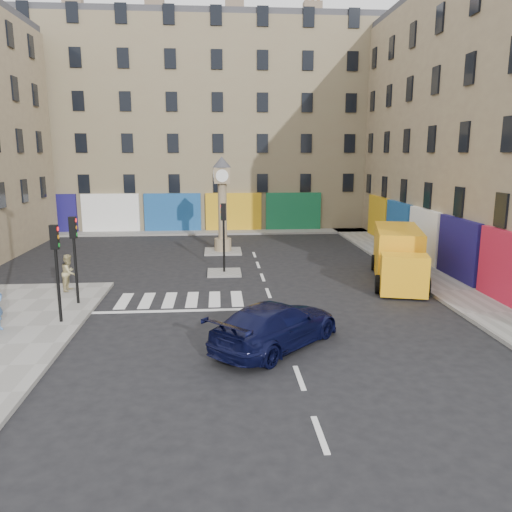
{
  "coord_description": "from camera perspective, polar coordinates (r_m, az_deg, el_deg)",
  "views": [
    {
      "loc": [
        -2.29,
        -18.36,
        6.42
      ],
      "look_at": [
        -0.66,
        2.96,
        2.0
      ],
      "focal_mm": 35.0,
      "sensor_mm": 36.0,
      "label": 1
    }
  ],
  "objects": [
    {
      "name": "ground",
      "position": [
        19.59,
        2.6,
        -7.47
      ],
      "size": [
        120.0,
        120.0,
        0.0
      ],
      "primitive_type": "plane",
      "color": "black",
      "rests_on": "ground"
    },
    {
      "name": "traffic_light_left_near",
      "position": [
        19.88,
        -21.89,
        -0.19
      ],
      "size": [
        0.28,
        0.22,
        3.7
      ],
      "color": "black",
      "rests_on": "sidewalk_left"
    },
    {
      "name": "yellow_van",
      "position": [
        26.53,
        15.94,
        0.08
      ],
      "size": [
        3.92,
        7.45,
        2.6
      ],
      "rotation": [
        0.0,
        0.0,
        -0.26
      ],
      "color": "#FFAC15",
      "rests_on": "ground"
    },
    {
      "name": "sidewalk_far",
      "position": [
        41.09,
        -6.72,
        2.72
      ],
      "size": [
        32.0,
        2.4,
        0.15
      ],
      "primitive_type": "cube",
      "color": "gray",
      "rests_on": "ground"
    },
    {
      "name": "navy_sedan",
      "position": [
        16.91,
        2.33,
        -7.87
      ],
      "size": [
        5.21,
        5.29,
        1.53
      ],
      "primitive_type": "imported",
      "rotation": [
        0.0,
        0.0,
        2.37
      ],
      "color": "black",
      "rests_on": "ground"
    },
    {
      "name": "clock_pillar",
      "position": [
        32.49,
        -3.88,
        6.58
      ],
      "size": [
        1.2,
        1.2,
        6.1
      ],
      "color": "#988663",
      "rests_on": "island_far"
    },
    {
      "name": "island_far",
      "position": [
        32.98,
        -3.79,
        0.54
      ],
      "size": [
        2.4,
        2.4,
        0.12
      ],
      "primitive_type": "cube",
      "color": "gray",
      "rests_on": "ground"
    },
    {
      "name": "traffic_light_island",
      "position": [
        26.64,
        -3.72,
        3.39
      ],
      "size": [
        0.28,
        0.22,
        3.7
      ],
      "color": "black",
      "rests_on": "island_near"
    },
    {
      "name": "island_near",
      "position": [
        27.12,
        -3.65,
        -1.91
      ],
      "size": [
        1.8,
        1.8,
        0.12
      ],
      "primitive_type": "cube",
      "color": "gray",
      "rests_on": "ground"
    },
    {
      "name": "pedestrian_tan",
      "position": [
        24.65,
        -20.6,
        -1.77
      ],
      "size": [
        0.72,
        0.89,
        1.71
      ],
      "primitive_type": "imported",
      "rotation": [
        0.0,
        0.0,
        1.48
      ],
      "color": "tan",
      "rests_on": "sidewalk_left"
    },
    {
      "name": "building_far",
      "position": [
        46.44,
        -6.69,
        14.17
      ],
      "size": [
        32.0,
        10.0,
        17.0
      ],
      "primitive_type": "cube",
      "color": "#7C7153",
      "rests_on": "ground"
    },
    {
      "name": "traffic_light_left_far",
      "position": [
        22.14,
        -20.07,
        1.08
      ],
      "size": [
        0.28,
        0.22,
        3.7
      ],
      "color": "black",
      "rests_on": "sidewalk_left"
    },
    {
      "name": "sidewalk_right",
      "position": [
        31.07,
        16.44,
        -0.59
      ],
      "size": [
        2.6,
        30.0,
        0.15
      ],
      "primitive_type": "cube",
      "color": "gray",
      "rests_on": "ground"
    }
  ]
}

